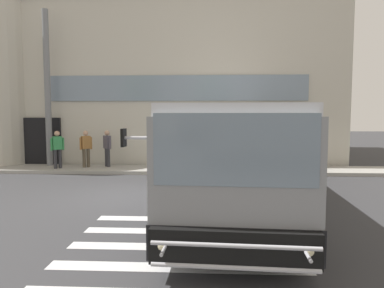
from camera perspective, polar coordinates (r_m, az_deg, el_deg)
The scene contains 10 objects.
ground_plane at distance 11.24m, azimuth -10.20°, elevation -8.35°, with size 80.00×90.00×0.02m, color #353538.
bay_paint_stripes at distance 6.96m, azimuth -1.50°, elevation -16.48°, with size 4.40×3.96×0.01m.
terminal_building at distance 22.51m, azimuth -5.39°, elevation 8.88°, with size 20.02×13.80×8.33m.
boarding_curb at distance 15.85m, azimuth -6.31°, elevation -4.17°, with size 22.22×2.00×0.15m, color #9E9B93.
entry_support_column at distance 17.78m, azimuth -22.53°, elevation 8.37°, with size 0.28×0.28×7.22m, color slate.
bus_main_foreground at distance 10.38m, azimuth 6.43°, elevation -1.86°, with size 3.60×11.38×2.70m.
passenger_near_column at distance 16.65m, azimuth -21.15°, elevation -0.43°, with size 0.52×0.50×1.68m.
passenger_by_doorway at distance 16.57m, azimuth -16.93°, elevation -0.46°, with size 0.45×0.43×1.68m.
passenger_at_curb_edge at distance 16.53m, azimuth -13.67°, elevation -0.40°, with size 0.43×0.46×1.68m.
safety_bollard_yellow at distance 14.56m, azimuth -5.26°, elevation -3.46°, with size 0.18×0.18×0.90m, color yellow.
Camera 1 is at (2.49, -10.67, 2.52)m, focal length 32.66 mm.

